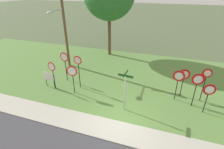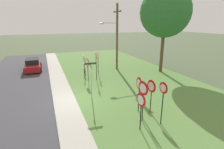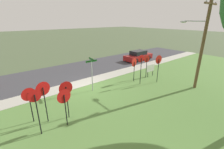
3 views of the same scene
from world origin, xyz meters
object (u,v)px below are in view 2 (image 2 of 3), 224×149
object	(u,v)px
stop_sign_near_right	(96,61)
yield_sign_center	(141,103)
street_name_post	(91,77)
notice_board	(84,67)
stop_sign_far_center	(87,64)
yield_sign_near_right	(143,92)
oak_tree_left	(165,12)
stop_sign_near_left	(84,61)
yield_sign_far_left	(163,94)
yield_sign_near_left	(151,89)
stop_sign_far_left	(98,58)
yield_sign_far_right	(139,86)
parked_hatchback_near	(33,65)
utility_pole	(116,35)

from	to	relation	value
stop_sign_near_right	yield_sign_center	bearing A→B (deg)	-0.14
street_name_post	notice_board	distance (m)	6.54
stop_sign_far_center	yield_sign_near_right	distance (m)	8.47
stop_sign_near_right	oak_tree_left	distance (m)	9.13
stop_sign_near_left	oak_tree_left	xyz separation A→B (m)	(1.55, 8.68, 4.90)
stop_sign_far_center	yield_sign_far_left	world-z (taller)	yield_sign_far_left
yield_sign_near_left	street_name_post	bearing A→B (deg)	-147.26
stop_sign_far_left	yield_sign_near_right	world-z (taller)	stop_sign_far_left
yield_sign_near_right	yield_sign_center	xyz separation A→B (m)	(0.65, -0.51, -0.29)
yield_sign_near_right	yield_sign_far_right	size ratio (longest dim) A/B	1.06
stop_sign_near_left	yield_sign_far_right	size ratio (longest dim) A/B	0.99
stop_sign_near_right	yield_sign_far_left	size ratio (longest dim) A/B	1.08
stop_sign_far_center	notice_board	distance (m)	2.42
stop_sign_near_left	yield_sign_far_left	bearing A→B (deg)	19.13
stop_sign_near_right	street_name_post	xyz separation A→B (m)	(4.09, -1.56, -0.29)
yield_sign_far_right	notice_board	xyz separation A→B (m)	(-9.56, -1.30, -0.89)
yield_sign_far_right	yield_sign_center	xyz separation A→B (m)	(1.77, -0.90, -0.17)
stop_sign_near_left	yield_sign_near_right	xyz separation A→B (m)	(10.14, 1.06, 0.19)
yield_sign_center	street_name_post	size ratio (longest dim) A/B	0.77
yield_sign_far_right	parked_hatchback_near	bearing A→B (deg)	-150.86
stop_sign_near_left	yield_sign_far_right	bearing A→B (deg)	18.15
yield_sign_near_left	yield_sign_far_right	distance (m)	0.75
stop_sign_near_right	utility_pole	distance (m)	5.08
yield_sign_near_right	yield_sign_far_right	bearing A→B (deg)	151.47
stop_sign_far_left	yield_sign_near_left	size ratio (longest dim) A/B	1.17
street_name_post	yield_sign_far_left	bearing A→B (deg)	34.26
stop_sign_near_left	street_name_post	xyz separation A→B (m)	(5.88, -0.77, -0.00)
stop_sign_near_right	oak_tree_left	world-z (taller)	oak_tree_left
parked_hatchback_near	yield_sign_near_right	bearing A→B (deg)	22.49
stop_sign_near_right	yield_sign_center	distance (m)	9.01
yield_sign_far_left	parked_hatchback_near	size ratio (longest dim) A/B	0.56
yield_sign_near_right	notice_board	xyz separation A→B (m)	(-10.68, -0.91, -1.01)
stop_sign_far_center	yield_sign_near_right	size ratio (longest dim) A/B	0.91
yield_sign_near_right	yield_sign_center	world-z (taller)	yield_sign_near_right
yield_sign_far_left	parked_hatchback_near	distance (m)	17.11
stop_sign_far_center	yield_sign_near_right	bearing A→B (deg)	-3.73
stop_sign_far_left	yield_sign_far_right	size ratio (longest dim) A/B	1.10
stop_sign_far_center	yield_sign_far_left	bearing A→B (deg)	1.06
stop_sign_near_left	notice_board	bearing A→B (deg)	173.45
notice_board	oak_tree_left	world-z (taller)	oak_tree_left
stop_sign_far_left	stop_sign_far_center	distance (m)	2.19
stop_sign_far_left	yield_sign_far_right	bearing A→B (deg)	5.41
stop_sign_near_right	notice_board	distance (m)	2.66
street_name_post	yield_sign_far_right	bearing A→B (deg)	40.65
yield_sign_center	notice_board	size ratio (longest dim) A/B	1.69
street_name_post	notice_board	xyz separation A→B (m)	(-6.42, 0.92, -0.82)
oak_tree_left	stop_sign_near_left	bearing A→B (deg)	-100.11
yield_sign_near_left	parked_hatchback_near	world-z (taller)	yield_sign_near_left
utility_pole	stop_sign_near_right	bearing A→B (deg)	-47.34
stop_sign_near_left	stop_sign_near_right	size ratio (longest dim) A/B	0.85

